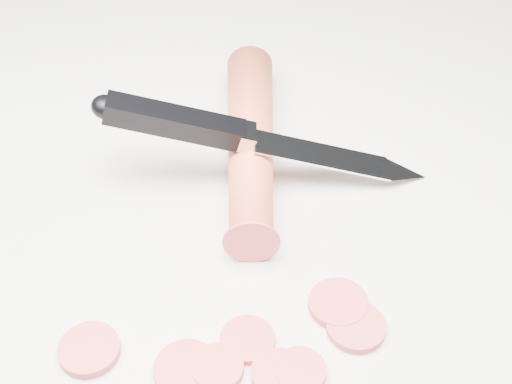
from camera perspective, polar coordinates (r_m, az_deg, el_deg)
name	(u,v)px	position (r m, az deg, el deg)	size (l,w,h in m)	color
ground	(226,276)	(0.49, -2.39, -6.74)	(2.40, 2.40, 0.00)	white
carrot	(251,142)	(0.56, -0.44, 4.03)	(0.03, 0.03, 0.21)	#E44A2A
carrot_slice_0	(89,350)	(0.46, -13.19, -12.17)	(0.04, 0.04, 0.01)	#E33C3B
carrot_slice_1	(278,373)	(0.44, 1.74, -14.28)	(0.03, 0.03, 0.01)	#E33C3B
carrot_slice_2	(356,327)	(0.47, 8.00, -10.64)	(0.04, 0.04, 0.01)	#E33C3B
carrot_slice_3	(247,340)	(0.46, -0.69, -11.73)	(0.03, 0.03, 0.01)	#E33C3B
carrot_slice_4	(338,304)	(0.47, 6.58, -8.87)	(0.04, 0.04, 0.01)	#E33C3B
carrot_slice_5	(218,369)	(0.44, -3.10, -13.92)	(0.03, 0.03, 0.01)	#E33C3B
carrot_slice_7	(300,371)	(0.44, 3.55, -14.12)	(0.03, 0.03, 0.01)	#E33C3B
carrot_slice_8	(186,369)	(0.45, -5.59, -13.94)	(0.04, 0.04, 0.01)	#E33C3B
kitchen_knife	(266,137)	(0.53, 0.80, 4.39)	(0.24, 0.13, 0.08)	silver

